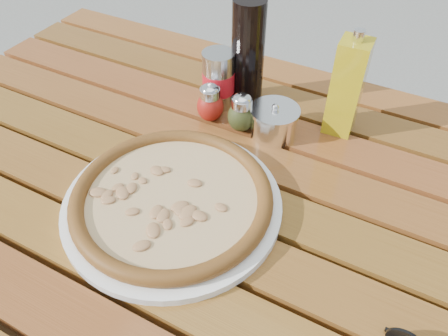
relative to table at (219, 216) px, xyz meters
The scene contains 9 objects.
table is the anchor object (origin of this frame).
plate 0.12m from the table, 121.80° to the right, with size 0.36×0.36×0.01m, color white.
pizza 0.13m from the table, 121.80° to the right, with size 0.33×0.33×0.03m.
pepper_shaker 0.23m from the table, 123.28° to the left, with size 0.07×0.07×0.08m.
oregano_shaker 0.20m from the table, 103.06° to the left, with size 0.07×0.07×0.08m.
dark_bottle 0.33m from the table, 105.77° to the left, with size 0.07×0.07×0.22m, color black.
soda_can 0.28m from the table, 118.37° to the left, with size 0.09×0.09×0.12m.
olive_oil_cruet 0.34m from the table, 62.61° to the left, with size 0.06×0.06×0.21m.
parmesan_tin 0.21m from the table, 82.13° to the left, with size 0.11×0.11×0.07m.
Camera 1 is at (0.25, -0.46, 1.30)m, focal length 35.00 mm.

